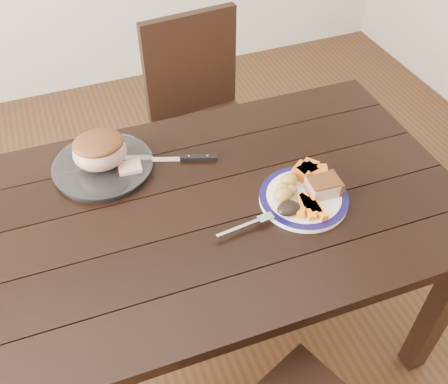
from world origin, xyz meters
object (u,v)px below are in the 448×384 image
object	(u,v)px
fork	(249,224)
chair_far	(203,113)
dining_table	(197,227)
dinner_plate	(303,198)
pork_slice	(323,187)
roast_joint	(100,152)
carving_knife	(186,158)
serving_platter	(103,167)

from	to	relation	value
fork	chair_far	bearing A→B (deg)	73.66
dining_table	dinner_plate	size ratio (longest dim) A/B	6.14
pork_slice	fork	xyz separation A→B (m)	(-0.25, -0.04, -0.02)
pork_slice	roast_joint	size ratio (longest dim) A/B	0.55
chair_far	dinner_plate	world-z (taller)	chair_far
dinner_plate	fork	distance (m)	0.20
dinner_plate	pork_slice	bearing A→B (deg)	-4.76
dinner_plate	carving_knife	xyz separation A→B (m)	(-0.27, 0.30, -0.00)
fork	carving_knife	distance (m)	0.36
roast_joint	carving_knife	world-z (taller)	roast_joint
dining_table	carving_knife	size ratio (longest dim) A/B	5.26
serving_platter	dinner_plate	bearing A→B (deg)	-34.01
dinner_plate	roast_joint	world-z (taller)	roast_joint
serving_platter	carving_knife	distance (m)	0.26
dinner_plate	serving_platter	xyz separation A→B (m)	(-0.53, 0.36, 0.00)
carving_knife	fork	bearing A→B (deg)	-58.24
dining_table	roast_joint	world-z (taller)	roast_joint
dining_table	carving_knife	distance (m)	0.24
chair_far	fork	bearing A→B (deg)	73.86
pork_slice	roast_joint	distance (m)	0.69
fork	roast_joint	distance (m)	0.52
fork	dining_table	bearing A→B (deg)	123.61
serving_platter	fork	distance (m)	0.52
serving_platter	roast_joint	world-z (taller)	roast_joint
chair_far	serving_platter	size ratio (longest dim) A/B	3.01
chair_far	roast_joint	distance (m)	0.75
serving_platter	pork_slice	xyz separation A→B (m)	(0.59, -0.36, 0.03)
carving_knife	dining_table	bearing A→B (deg)	-80.36
serving_platter	pork_slice	world-z (taller)	pork_slice
dinner_plate	fork	bearing A→B (deg)	-167.14
serving_platter	pork_slice	size ratio (longest dim) A/B	3.38
dining_table	pork_slice	distance (m)	0.40
fork	serving_platter	bearing A→B (deg)	123.88
roast_joint	dinner_plate	bearing A→B (deg)	-34.01
pork_slice	dining_table	bearing A→B (deg)	165.29
dining_table	chair_far	distance (m)	0.80
pork_slice	carving_knife	world-z (taller)	pork_slice
dining_table	carving_knife	bearing A→B (deg)	79.71
serving_platter	carving_knife	size ratio (longest dim) A/B	1.00
dinner_plate	serving_platter	world-z (taller)	serving_platter
roast_joint	pork_slice	bearing A→B (deg)	-31.62
dining_table	serving_platter	world-z (taller)	serving_platter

